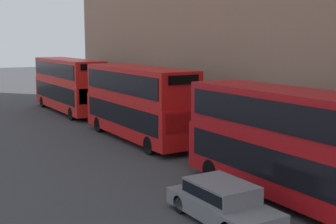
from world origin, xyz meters
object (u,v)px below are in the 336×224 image
object	(u,v)px
bus_leading	(304,144)
car_dark_sedan	(222,201)
bus_second_in_queue	(138,100)
pedestrian	(154,119)
bus_third_in_queue	(68,83)

from	to	relation	value
bus_leading	car_dark_sedan	bearing A→B (deg)	174.78
bus_leading	car_dark_sedan	world-z (taller)	bus_leading
bus_second_in_queue	car_dark_sedan	world-z (taller)	bus_second_in_queue
car_dark_sedan	pedestrian	distance (m)	15.95
bus_leading	bus_third_in_queue	xyz separation A→B (m)	(0.00, 26.25, 0.13)
car_dark_sedan	pedestrian	size ratio (longest dim) A/B	2.38
bus_leading	bus_third_in_queue	distance (m)	26.25
bus_leading	bus_second_in_queue	distance (m)	13.28
bus_leading	bus_third_in_queue	world-z (taller)	bus_third_in_queue
bus_leading	bus_second_in_queue	size ratio (longest dim) A/B	1.09
bus_third_in_queue	car_dark_sedan	size ratio (longest dim) A/B	2.58
bus_second_in_queue	bus_third_in_queue	size ratio (longest dim) A/B	0.93
bus_leading	car_dark_sedan	distance (m)	3.78
bus_second_in_queue	pedestrian	xyz separation A→B (m)	(2.20, 1.96, -1.61)
bus_third_in_queue	pedestrian	distance (m)	11.34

